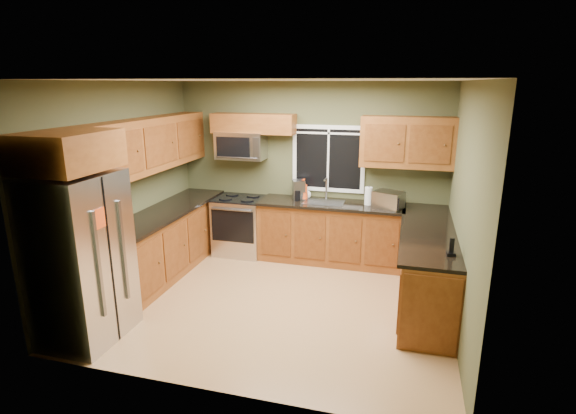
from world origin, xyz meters
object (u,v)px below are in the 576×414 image
at_px(refrigerator, 81,259).
at_px(toaster_oven, 388,200).
at_px(kettle, 299,191).
at_px(soap_bottle_a, 304,190).
at_px(range, 240,225).
at_px(coffee_maker, 298,190).
at_px(cordless_phone, 451,250).
at_px(soap_bottle_c, 307,193).
at_px(microwave, 241,146).
at_px(paper_towel_roll, 368,196).

distance_m(refrigerator, toaster_oven, 4.02).
height_order(kettle, soap_bottle_a, soap_bottle_a).
bearing_deg(range, refrigerator, -103.97).
relative_size(coffee_maker, soap_bottle_a, 0.92).
relative_size(toaster_oven, cordless_phone, 2.47).
distance_m(coffee_maker, kettle, 0.02).
bearing_deg(cordless_phone, soap_bottle_c, 135.23).
relative_size(coffee_maker, soap_bottle_c, 1.83).
height_order(microwave, toaster_oven, microwave).
relative_size(refrigerator, toaster_oven, 3.77).
bearing_deg(toaster_oven, kettle, 172.55).
bearing_deg(microwave, cordless_phone, -32.20).
distance_m(microwave, paper_towel_roll, 2.11).
bearing_deg(coffee_maker, soap_bottle_c, 43.97).
distance_m(soap_bottle_c, cordless_phone, 2.79).
relative_size(soap_bottle_a, cordless_phone, 1.68).
relative_size(range, soap_bottle_a, 2.88).
distance_m(range, soap_bottle_a, 1.21).
bearing_deg(paper_towel_roll, range, -178.43).
xyz_separation_m(refrigerator, cordless_phone, (3.72, 1.00, 0.10)).
xyz_separation_m(soap_bottle_a, soap_bottle_c, (0.02, 0.12, -0.08)).
relative_size(range, paper_towel_roll, 3.26).
bearing_deg(coffee_maker, soap_bottle_a, -7.37).
height_order(refrigerator, paper_towel_roll, refrigerator).
bearing_deg(range, soap_bottle_c, 10.38).
height_order(coffee_maker, paper_towel_roll, coffee_maker).
xyz_separation_m(range, toaster_oven, (2.30, -0.08, 0.59)).
relative_size(range, kettle, 3.44).
relative_size(kettle, paper_towel_roll, 0.95).
bearing_deg(refrigerator, soap_bottle_c, 59.58).
relative_size(range, coffee_maker, 3.13).
distance_m(toaster_oven, paper_towel_roll, 0.32).
distance_m(microwave, toaster_oven, 2.40).
distance_m(toaster_oven, kettle, 1.36).
bearing_deg(soap_bottle_a, coffee_maker, 172.63).
relative_size(kettle, soap_bottle_c, 1.66).
distance_m(range, paper_towel_roll, 2.09).
bearing_deg(kettle, toaster_oven, -7.45).
height_order(toaster_oven, coffee_maker, coffee_maker).
xyz_separation_m(soap_bottle_a, cordless_phone, (2.00, -1.84, -0.10)).
bearing_deg(paper_towel_roll, kettle, 177.87).
bearing_deg(kettle, soap_bottle_c, 44.16).
distance_m(microwave, soap_bottle_c, 1.27).
xyz_separation_m(toaster_oven, soap_bottle_a, (-1.27, 0.15, 0.04)).
xyz_separation_m(coffee_maker, paper_towel_roll, (1.07, -0.03, -0.01)).
xyz_separation_m(toaster_oven, coffee_maker, (-1.36, 0.17, 0.02)).
relative_size(microwave, kettle, 2.79).
bearing_deg(cordless_phone, kettle, 138.11).
height_order(kettle, soap_bottle_c, kettle).
xyz_separation_m(toaster_oven, kettle, (-1.35, 0.18, 0.00)).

